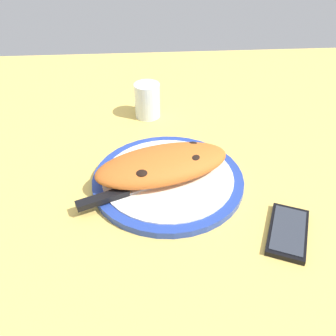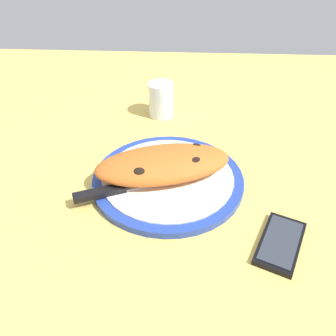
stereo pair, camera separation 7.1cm
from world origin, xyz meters
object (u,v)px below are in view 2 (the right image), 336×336
fork (171,153)px  water_glass (161,102)px  calzone (163,164)px  knife (118,189)px  smartphone (280,243)px  plate (168,179)px

fork → water_glass: size_ratio=1.84×
water_glass → calzone: bearing=94.8°
knife → smartphone: bearing=160.4°
fork → knife: size_ratio=0.69×
calzone → water_glass: (2.31, -27.28, -0.36)cm
fork → calzone: bearing=79.3°
plate → smartphone: (-19.63, 15.38, -0.26)cm
plate → smartphone: plate is taller
fork → water_glass: bearing=-79.8°
knife → calzone: bearing=-145.0°
calzone → fork: 7.52cm
plate → knife: size_ratio=1.29×
smartphone → calzone: bearing=-37.8°
fork → smartphone: (-19.29, 23.04, -1.35)cm
plate → knife: knife is taller
plate → knife: bearing=29.2°
smartphone → knife: bearing=-19.6°
water_glass → knife: bearing=79.9°
calzone → knife: (8.21, 5.76, -2.00)cm
plate → fork: bearing=-92.5°
knife → smartphone: size_ratio=1.72×
knife → water_glass: water_glass is taller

